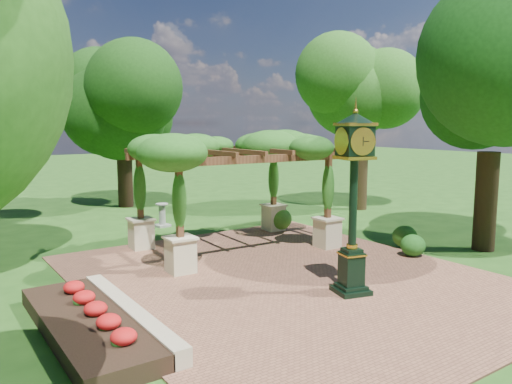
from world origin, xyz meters
TOP-DOWN VIEW (x-y plane):
  - ground at (0.00, 0.00)m, footprint 120.00×120.00m
  - brick_plaza at (0.00, 1.00)m, footprint 10.00×12.00m
  - border_wall at (-4.60, 0.50)m, footprint 0.35×5.00m
  - flower_bed at (-5.50, 0.50)m, footprint 1.50×5.00m
  - pedestal_clock at (0.52, -0.84)m, footprint 1.08×1.08m
  - pergola at (0.57, 4.58)m, footprint 6.32×4.12m
  - sundial at (0.08, 9.30)m, footprint 0.59×0.59m
  - shrub_front at (4.59, 0.50)m, footprint 0.98×0.98m
  - shrub_mid at (5.29, 1.38)m, footprint 0.96×0.96m
  - shrub_back at (3.48, 5.94)m, footprint 1.06×1.06m
  - tree_north at (0.62, 14.91)m, footprint 4.60×4.60m
  - tree_east_far at (9.75, 7.69)m, footprint 4.39×4.39m
  - tree_east_near at (7.30, -0.22)m, footprint 4.73×4.73m

SIDE VIEW (x-z plane):
  - ground at x=0.00m, z-range 0.00..0.00m
  - brick_plaza at x=0.00m, z-range 0.00..0.04m
  - flower_bed at x=-5.50m, z-range 0.00..0.36m
  - border_wall at x=-4.60m, z-range 0.00..0.40m
  - shrub_front at x=4.59m, z-range 0.04..0.73m
  - shrub_mid at x=5.29m, z-range 0.04..0.77m
  - sundial at x=0.08m, z-range -0.06..0.89m
  - shrub_back at x=3.48m, z-range 0.04..0.92m
  - pedestal_clock at x=0.52m, z-range 0.44..4.91m
  - pergola at x=0.57m, z-range 1.24..5.13m
  - tree_north at x=0.62m, z-range 1.50..9.59m
  - tree_east_near at x=7.30m, z-range 1.57..9.95m
  - tree_east_far at x=9.75m, z-range 1.65..10.52m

